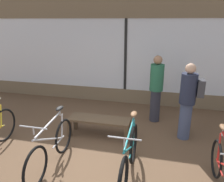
% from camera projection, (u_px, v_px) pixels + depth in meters
% --- Properties ---
extents(ground_plane, '(24.00, 24.00, 0.00)m').
position_uv_depth(ground_plane, '(91.00, 168.00, 3.95)').
color(ground_plane, brown).
extents(shop_back_wall, '(12.00, 0.08, 3.20)m').
position_uv_depth(shop_back_wall, '(126.00, 52.00, 6.61)').
color(shop_back_wall, '#7A664C').
rests_on(shop_back_wall, ground_plane).
extents(bicycle_left, '(0.46, 1.70, 1.03)m').
position_uv_depth(bicycle_left, '(52.00, 147.00, 3.90)').
color(bicycle_left, black).
rests_on(bicycle_left, ground_plane).
extents(bicycle_right, '(0.46, 1.80, 1.05)m').
position_uv_depth(bicycle_right, '(129.00, 158.00, 3.56)').
color(bicycle_right, black).
rests_on(bicycle_right, ground_plane).
extents(bicycle_far_right, '(0.46, 1.63, 1.00)m').
position_uv_depth(bicycle_far_right, '(224.00, 174.00, 3.23)').
color(bicycle_far_right, black).
rests_on(bicycle_far_right, ground_plane).
extents(display_bench, '(1.40, 0.44, 0.43)m').
position_uv_depth(display_bench, '(99.00, 122.00, 4.95)').
color(display_bench, brown).
rests_on(display_bench, ground_plane).
extents(customer_near_rack, '(0.47, 0.47, 1.73)m').
position_uv_depth(customer_near_rack, '(156.00, 88.00, 5.55)').
color(customer_near_rack, '#2D2D38').
rests_on(customer_near_rack, ground_plane).
extents(customer_by_window, '(0.49, 0.35, 1.71)m').
position_uv_depth(customer_by_window, '(188.00, 100.00, 4.69)').
color(customer_by_window, '#424C6B').
rests_on(customer_by_window, ground_plane).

